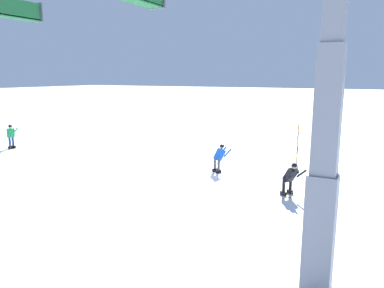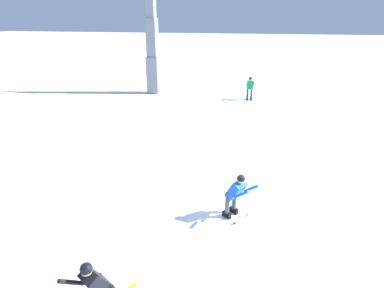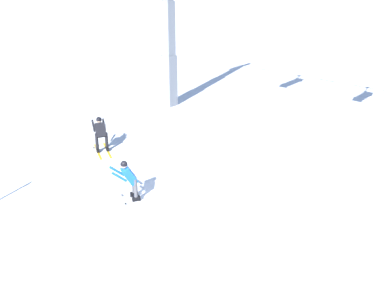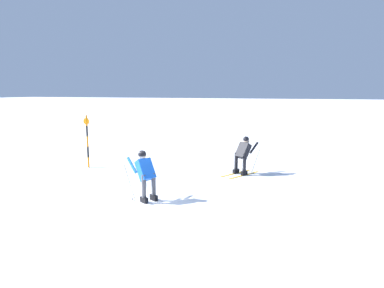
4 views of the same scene
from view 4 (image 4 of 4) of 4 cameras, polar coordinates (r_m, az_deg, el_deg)
The scene contains 4 objects.
ground_plane at distance 10.21m, azimuth -11.01°, elevation -9.55°, with size 260.00×260.00×0.00m, color white.
skier_carving_main at distance 10.00m, azimuth -7.91°, elevation -4.73°, with size 1.29×1.65×1.62m.
trail_marker_pole at distance 14.77m, azimuth -17.26°, elevation 0.70°, with size 0.07×0.28×2.21m.
skier_distant_uphill at distance 13.24m, azimuth 8.67°, elevation -1.45°, with size 1.77×1.34×1.60m.
Camera 4 is at (8.34, 4.93, 3.22)m, focal length 31.55 mm.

